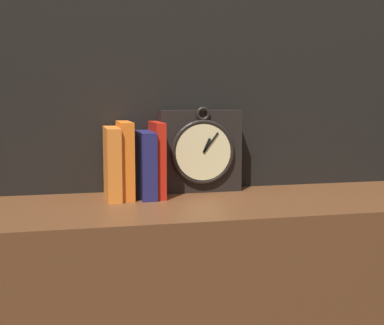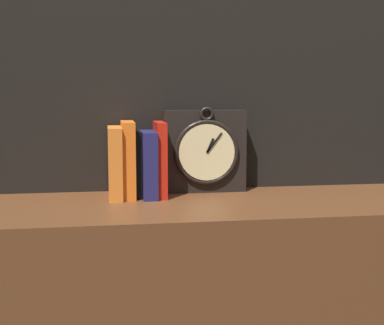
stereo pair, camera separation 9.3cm
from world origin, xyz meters
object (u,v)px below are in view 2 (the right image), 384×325
clock (205,151)px  book_slot2_black (137,163)px  book_slot3_navy (148,164)px  book_slot1_orange (128,159)px  book_slot0_orange (115,162)px  book_slot4_red (160,159)px

clock → book_slot2_black: 0.19m
clock → book_slot3_navy: clock is taller
book_slot1_orange → book_slot0_orange: bearing=-169.9°
book_slot1_orange → book_slot3_navy: book_slot1_orange is taller
book_slot2_black → book_slot1_orange: bearing=-158.9°
book_slot4_red → clock: bearing=16.5°
book_slot1_orange → book_slot2_black: 0.03m
book_slot4_red → book_slot1_orange: bearing=-179.5°
book_slot1_orange → book_slot4_red: 0.08m
book_slot3_navy → book_slot0_orange: bearing=-179.2°
book_slot1_orange → book_slot2_black: bearing=21.1°
book_slot0_orange → book_slot4_red: bearing=3.3°
book_slot2_black → clock: bearing=8.8°
book_slot2_black → book_slot3_navy: (0.03, -0.01, -0.00)m
book_slot3_navy → book_slot4_red: book_slot4_red is taller
book_slot1_orange → book_slot2_black: book_slot1_orange is taller
book_slot2_black → book_slot3_navy: bearing=-27.0°
clock → book_slot2_black: size_ratio=1.35×
clock → book_slot0_orange: bearing=-169.7°
book_slot0_orange → book_slot4_red: (0.12, 0.01, 0.01)m
book_slot0_orange → book_slot4_red: 0.12m
clock → book_slot3_navy: size_ratio=1.37×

